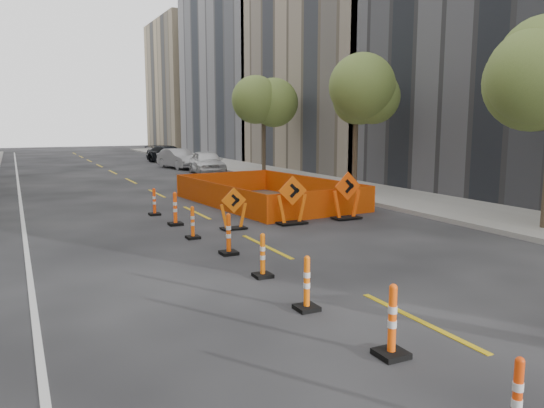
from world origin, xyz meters
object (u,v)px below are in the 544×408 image
channelizer_0 (517,399)px  parked_car_mid (178,159)px  channelizer_6 (175,209)px  chevron_sign_center (292,200)px  parked_car_far (168,154)px  channelizer_1 (392,320)px  channelizer_3 (263,255)px  channelizer_4 (229,234)px  chevron_sign_right (347,196)px  chevron_sign_left (234,209)px  channelizer_5 (193,222)px  parked_car_near (207,162)px  channelizer_2 (307,283)px  channelizer_7 (154,202)px

channelizer_0 → parked_car_mid: bearing=79.6°
channelizer_6 → chevron_sign_center: (3.47, -1.52, 0.25)m
parked_car_far → channelizer_1: bearing=-117.1°
channelizer_3 → channelizer_4: channelizer_4 is taller
chevron_sign_center → channelizer_3: bearing=-114.6°
chevron_sign_right → parked_car_far: bearing=89.9°
chevron_sign_left → parked_car_mid: (4.74, 22.45, 0.05)m
chevron_sign_right → parked_car_mid: 22.52m
channelizer_3 → channelizer_5: bearing=92.3°
chevron_sign_left → parked_car_far: bearing=84.4°
parked_car_near → chevron_sign_left: bearing=-99.4°
chevron_sign_left → parked_car_far: size_ratio=0.27×
channelizer_0 → parked_car_near: size_ratio=0.21×
chevron_sign_center → parked_car_far: chevron_sign_center is taller
channelizer_0 → channelizer_6: 13.07m
channelizer_6 → parked_car_far: size_ratio=0.22×
chevron_sign_center → parked_car_mid: chevron_sign_center is taller
chevron_sign_left → parked_car_mid: 22.94m
channelizer_0 → chevron_sign_center: (3.54, 11.55, 0.33)m
channelizer_6 → channelizer_2: bearing=-90.6°
parked_car_near → channelizer_5: bearing=-103.1°
channelizer_5 → chevron_sign_center: size_ratio=0.59×
channelizer_4 → chevron_sign_right: 6.14m
channelizer_7 → chevron_sign_center: (3.62, -3.70, 0.31)m
parked_car_mid → chevron_sign_left: bearing=-112.6°
channelizer_0 → chevron_sign_left: size_ratio=0.70×
channelizer_1 → channelizer_7: (-0.20, 13.07, -0.05)m
channelizer_0 → channelizer_4: (0.21, 8.71, 0.06)m
channelizer_5 → parked_car_mid: parked_car_mid is taller
channelizer_7 → parked_car_mid: parked_car_mid is taller
channelizer_4 → channelizer_7: size_ratio=1.07×
channelizer_5 → chevron_sign_left: size_ratio=0.71×
chevron_sign_left → parked_car_mid: parked_car_mid is taller
chevron_sign_left → parked_car_far: parked_car_far is taller
channelizer_2 → chevron_sign_left: chevron_sign_left is taller
channelizer_0 → parked_car_far: size_ratio=0.19×
channelizer_1 → chevron_sign_left: 9.53m
parked_car_mid → parked_car_far: parked_car_mid is taller
channelizer_6 → parked_car_mid: bearing=73.6°
channelizer_2 → chevron_sign_center: size_ratio=0.62×
parked_car_near → parked_car_far: size_ratio=0.93×
parked_car_near → channelizer_1: bearing=-96.5°
parked_car_near → channelizer_0: bearing=-95.8°
channelizer_3 → chevron_sign_left: bearing=74.9°
parked_car_near → channelizer_6: bearing=-105.3°
channelizer_0 → chevron_sign_left: (1.51, 11.60, 0.20)m
channelizer_2 → chevron_sign_right: chevron_sign_right is taller
channelizer_3 → parked_car_far: (6.91, 33.27, 0.22)m
parked_car_far → channelizer_4: bearing=-119.1°
channelizer_2 → channelizer_6: size_ratio=0.91×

